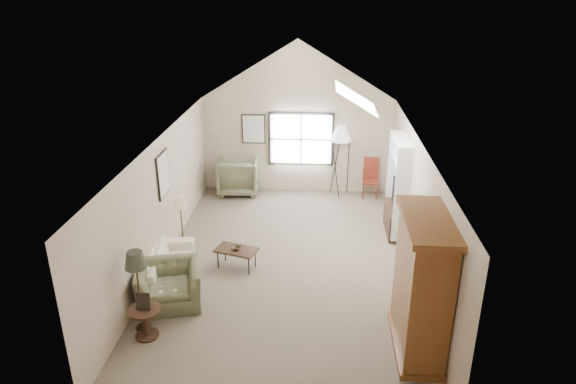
# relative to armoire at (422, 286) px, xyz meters

# --- Properties ---
(room_shell) EXTENTS (5.01, 8.01, 4.00)m
(room_shell) POSITION_rel_armoire_xyz_m (-2.18, 2.40, 2.11)
(room_shell) COLOR #6F614F
(room_shell) RESTS_ON ground
(window) EXTENTS (1.72, 0.08, 1.42)m
(window) POSITION_rel_armoire_xyz_m (-2.08, 6.36, 0.35)
(window) COLOR black
(window) RESTS_ON room_shell
(skylight) EXTENTS (0.80, 1.20, 0.52)m
(skylight) POSITION_rel_armoire_xyz_m (-0.88, 3.30, 2.12)
(skylight) COLOR white
(skylight) RESTS_ON room_shell
(wall_art) EXTENTS (1.97, 3.71, 0.88)m
(wall_art) POSITION_rel_armoire_xyz_m (-4.06, 4.34, 0.63)
(wall_art) COLOR black
(wall_art) RESTS_ON room_shell
(armoire) EXTENTS (0.60, 1.50, 2.20)m
(armoire) POSITION_rel_armoire_xyz_m (0.00, 0.00, 0.00)
(armoire) COLOR brown
(armoire) RESTS_ON ground
(tv_alcove) EXTENTS (0.32, 1.30, 2.10)m
(tv_alcove) POSITION_rel_armoire_xyz_m (0.16, 4.00, 0.05)
(tv_alcove) COLOR white
(tv_alcove) RESTS_ON ground
(media_console) EXTENTS (0.34, 1.18, 0.60)m
(media_console) POSITION_rel_armoire_xyz_m (0.14, 4.00, -0.80)
(media_console) COLOR #382316
(media_console) RESTS_ON ground
(tv_panel) EXTENTS (0.05, 0.90, 0.55)m
(tv_panel) POSITION_rel_armoire_xyz_m (0.14, 4.00, -0.18)
(tv_panel) COLOR black
(tv_panel) RESTS_ON media_console
(sofa) EXTENTS (1.12, 2.17, 0.61)m
(sofa) POSITION_rel_armoire_xyz_m (-4.36, 1.56, -0.80)
(sofa) COLOR white
(sofa) RESTS_ON ground
(armchair_near) EXTENTS (1.32, 1.21, 0.72)m
(armchair_near) POSITION_rel_armoire_xyz_m (-4.13, 0.91, -0.74)
(armchair_near) COLOR #575C40
(armchair_near) RESTS_ON ground
(armchair_far) EXTENTS (1.08, 1.11, 0.97)m
(armchair_far) POSITION_rel_armoire_xyz_m (-3.73, 6.10, -0.62)
(armchair_far) COLOR #656A4A
(armchair_far) RESTS_ON ground
(coffee_table) EXTENTS (0.91, 0.67, 0.41)m
(coffee_table) POSITION_rel_armoire_xyz_m (-3.16, 2.18, -0.89)
(coffee_table) COLOR #3B2218
(coffee_table) RESTS_ON ground
(bowl) EXTENTS (0.24, 0.24, 0.05)m
(bowl) POSITION_rel_armoire_xyz_m (-3.16, 2.18, -0.66)
(bowl) COLOR #322214
(bowl) RESTS_ON coffee_table
(side_table) EXTENTS (0.59, 0.59, 0.52)m
(side_table) POSITION_rel_armoire_xyz_m (-4.26, -0.04, -0.84)
(side_table) COLOR #3D2219
(side_table) RESTS_ON ground
(side_chair) EXTENTS (0.44, 0.44, 1.04)m
(side_chair) POSITION_rel_armoire_xyz_m (-0.24, 6.03, -0.58)
(side_chair) COLOR maroon
(side_chair) RESTS_ON ground
(tripod_lamp) EXTENTS (0.74, 0.74, 1.93)m
(tripod_lamp) POSITION_rel_armoire_xyz_m (-1.05, 6.10, -0.13)
(tripod_lamp) COLOR silver
(tripod_lamp) RESTS_ON ground
(dark_lamp) EXTENTS (0.39, 0.39, 1.45)m
(dark_lamp) POSITION_rel_armoire_xyz_m (-4.38, 0.16, -0.38)
(dark_lamp) COLOR black
(dark_lamp) RESTS_ON ground
(tan_lamp) EXTENTS (0.30, 0.30, 1.30)m
(tan_lamp) POSITION_rel_armoire_xyz_m (-4.38, 2.76, -0.45)
(tan_lamp) COLOR tan
(tan_lamp) RESTS_ON ground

